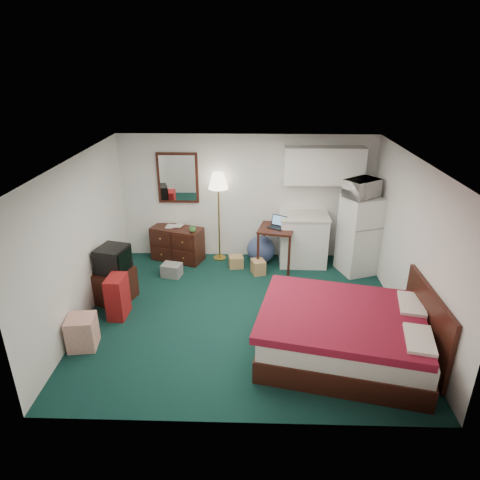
{
  "coord_description": "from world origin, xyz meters",
  "views": [
    {
      "loc": [
        0.11,
        -5.89,
        3.84
      ],
      "look_at": [
        -0.08,
        0.38,
        1.13
      ],
      "focal_mm": 32.0,
      "sensor_mm": 36.0,
      "label": 1
    }
  ],
  "objects_px": {
    "floor_lamp": "(219,217)",
    "fridge": "(359,235)",
    "desk": "(276,247)",
    "bed": "(343,335)",
    "dresser": "(178,244)",
    "tv_stand": "(114,286)",
    "kitchen_counter": "(303,240)",
    "suitcase": "(118,297)"
  },
  "relations": [
    {
      "from": "floor_lamp",
      "to": "desk",
      "type": "relative_size",
      "value": 2.17
    },
    {
      "from": "dresser",
      "to": "desk",
      "type": "distance_m",
      "value": 2.0
    },
    {
      "from": "desk",
      "to": "suitcase",
      "type": "xyz_separation_m",
      "value": [
        -2.58,
        -1.82,
        -0.07
      ]
    },
    {
      "from": "dresser",
      "to": "suitcase",
      "type": "xyz_separation_m",
      "value": [
        -0.61,
        -2.09,
        0.0
      ]
    },
    {
      "from": "fridge",
      "to": "tv_stand",
      "type": "relative_size",
      "value": 2.5
    },
    {
      "from": "dresser",
      "to": "desk",
      "type": "xyz_separation_m",
      "value": [
        1.98,
        -0.28,
        0.07
      ]
    },
    {
      "from": "fridge",
      "to": "suitcase",
      "type": "distance_m",
      "value": 4.48
    },
    {
      "from": "floor_lamp",
      "to": "desk",
      "type": "bearing_deg",
      "value": -17.06
    },
    {
      "from": "desk",
      "to": "fridge",
      "type": "relative_size",
      "value": 0.55
    },
    {
      "from": "suitcase",
      "to": "floor_lamp",
      "type": "bearing_deg",
      "value": 58.73
    },
    {
      "from": "kitchen_counter",
      "to": "fridge",
      "type": "bearing_deg",
      "value": -17.49
    },
    {
      "from": "kitchen_counter",
      "to": "tv_stand",
      "type": "distance_m",
      "value": 3.68
    },
    {
      "from": "floor_lamp",
      "to": "bed",
      "type": "relative_size",
      "value": 0.83
    },
    {
      "from": "fridge",
      "to": "kitchen_counter",
      "type": "bearing_deg",
      "value": 141.98
    },
    {
      "from": "floor_lamp",
      "to": "fridge",
      "type": "bearing_deg",
      "value": -9.95
    },
    {
      "from": "dresser",
      "to": "fridge",
      "type": "relative_size",
      "value": 0.68
    },
    {
      "from": "dresser",
      "to": "tv_stand",
      "type": "distance_m",
      "value": 1.81
    },
    {
      "from": "floor_lamp",
      "to": "fridge",
      "type": "relative_size",
      "value": 1.2
    },
    {
      "from": "desk",
      "to": "tv_stand",
      "type": "bearing_deg",
      "value": -142.03
    },
    {
      "from": "desk",
      "to": "bed",
      "type": "relative_size",
      "value": 0.38
    },
    {
      "from": "bed",
      "to": "tv_stand",
      "type": "distance_m",
      "value": 3.84
    },
    {
      "from": "floor_lamp",
      "to": "kitchen_counter",
      "type": "relative_size",
      "value": 1.81
    },
    {
      "from": "desk",
      "to": "suitcase",
      "type": "bearing_deg",
      "value": -132.59
    },
    {
      "from": "floor_lamp",
      "to": "kitchen_counter",
      "type": "distance_m",
      "value": 1.72
    },
    {
      "from": "kitchen_counter",
      "to": "suitcase",
      "type": "height_order",
      "value": "kitchen_counter"
    },
    {
      "from": "desk",
      "to": "bed",
      "type": "height_order",
      "value": "desk"
    },
    {
      "from": "floor_lamp",
      "to": "bed",
      "type": "height_order",
      "value": "floor_lamp"
    },
    {
      "from": "floor_lamp",
      "to": "fridge",
      "type": "height_order",
      "value": "floor_lamp"
    },
    {
      "from": "floor_lamp",
      "to": "fridge",
      "type": "distance_m",
      "value": 2.72
    },
    {
      "from": "fridge",
      "to": "tv_stand",
      "type": "xyz_separation_m",
      "value": [
        -4.33,
        -1.22,
        -0.48
      ]
    },
    {
      "from": "fridge",
      "to": "bed",
      "type": "height_order",
      "value": "fridge"
    },
    {
      "from": "dresser",
      "to": "floor_lamp",
      "type": "bearing_deg",
      "value": 24.37
    },
    {
      "from": "dresser",
      "to": "bed",
      "type": "bearing_deg",
      "value": -27.68
    },
    {
      "from": "fridge",
      "to": "bed",
      "type": "relative_size",
      "value": 0.69
    },
    {
      "from": "bed",
      "to": "tv_stand",
      "type": "bearing_deg",
      "value": 171.16
    },
    {
      "from": "fridge",
      "to": "bed",
      "type": "xyz_separation_m",
      "value": [
        -0.75,
        -2.6,
        -0.4
      ]
    },
    {
      "from": "bed",
      "to": "suitcase",
      "type": "relative_size",
      "value": 3.14
    },
    {
      "from": "fridge",
      "to": "bed",
      "type": "distance_m",
      "value": 2.74
    },
    {
      "from": "dresser",
      "to": "desk",
      "type": "relative_size",
      "value": 1.22
    },
    {
      "from": "dresser",
      "to": "tv_stand",
      "type": "xyz_separation_m",
      "value": [
        -0.81,
        -1.62,
        -0.07
      ]
    },
    {
      "from": "floor_lamp",
      "to": "tv_stand",
      "type": "bearing_deg",
      "value": -134.53
    },
    {
      "from": "tv_stand",
      "to": "desk",
      "type": "bearing_deg",
      "value": 44.75
    }
  ]
}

